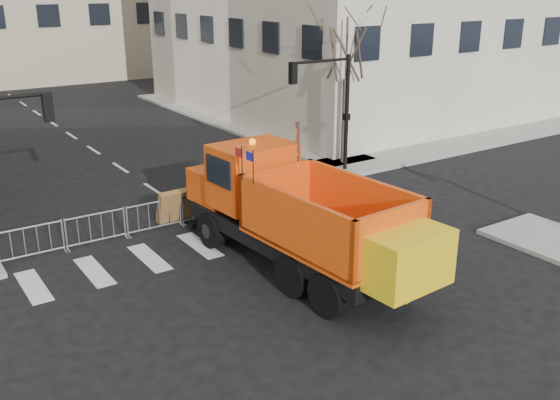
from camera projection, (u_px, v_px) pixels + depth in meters
ground at (325, 302)px, 17.27m from camera, size 120.00×120.00×0.00m
sidewalk_back at (190, 211)px, 23.91m from camera, size 64.00×5.00×0.15m
traffic_light_right at (347, 115)px, 28.29m from camera, size 0.18×0.18×5.40m
crowd_barriers at (181, 210)px, 22.65m from camera, size 12.60×0.60×1.10m
street_tree at (345, 87)px, 29.10m from camera, size 3.00×3.00×7.50m
plow_truck at (299, 213)px, 18.60m from camera, size 3.82×11.08×4.24m
cop_a at (232, 198)px, 22.49m from camera, size 0.88×0.88×2.05m
cop_b at (235, 201)px, 22.81m from camera, size 0.86×0.71×1.62m
cop_c at (196, 205)px, 22.24m from camera, size 1.01×1.04×1.74m
newspaper_box at (262, 181)px, 25.50m from camera, size 0.45×0.40×1.10m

